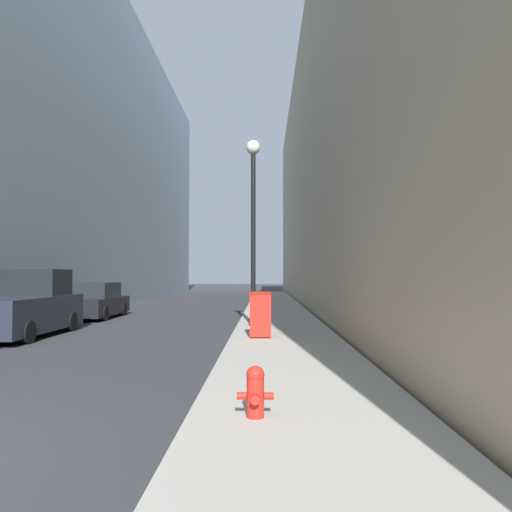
{
  "coord_description": "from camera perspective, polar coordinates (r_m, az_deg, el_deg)",
  "views": [
    {
      "loc": [
        4.79,
        -4.24,
        1.89
      ],
      "look_at": [
        4.41,
        17.76,
        2.73
      ],
      "focal_mm": 35.0,
      "sensor_mm": 36.0,
      "label": 1
    }
  ],
  "objects": [
    {
      "name": "parked_sedan_near",
      "position": [
        23.01,
        -17.83,
        -5.0
      ],
      "size": [
        1.84,
        4.54,
        1.56
      ],
      "color": "black",
      "rests_on": "ground"
    },
    {
      "name": "sidewalk_right",
      "position": [
        22.32,
        2.49,
        -6.84
      ],
      "size": [
        3.09,
        60.0,
        0.15
      ],
      "color": "#ADA89E",
      "rests_on": "ground"
    },
    {
      "name": "building_right_stone",
      "position": [
        32.02,
        16.09,
        9.83
      ],
      "size": [
        12.0,
        60.0,
        17.0
      ],
      "color": "tan",
      "rests_on": "ground"
    },
    {
      "name": "pickup_truck",
      "position": [
        17.08,
        -25.02,
        -5.41
      ],
      "size": [
        2.1,
        4.98,
        2.07
      ],
      "color": "#232838",
      "rests_on": "ground"
    },
    {
      "name": "fire_hydrant",
      "position": [
        6.33,
        -0.08,
        -15.12
      ],
      "size": [
        0.46,
        0.34,
        0.63
      ],
      "color": "red",
      "rests_on": "sidewalk_right"
    },
    {
      "name": "building_left_glass",
      "position": [
        34.86,
        -25.46,
        11.97
      ],
      "size": [
        12.0,
        60.0,
        20.56
      ],
      "color": "#849EB2",
      "rests_on": "ground"
    },
    {
      "name": "lamppost",
      "position": [
        17.39,
        -0.32,
        5.52
      ],
      "size": [
        0.5,
        0.5,
        6.45
      ],
      "color": "black",
      "rests_on": "sidewalk_right"
    },
    {
      "name": "trash_bin",
      "position": [
        14.04,
        0.51,
        -6.65
      ],
      "size": [
        0.6,
        0.57,
        1.27
      ],
      "color": "red",
      "rests_on": "sidewalk_right"
    }
  ]
}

